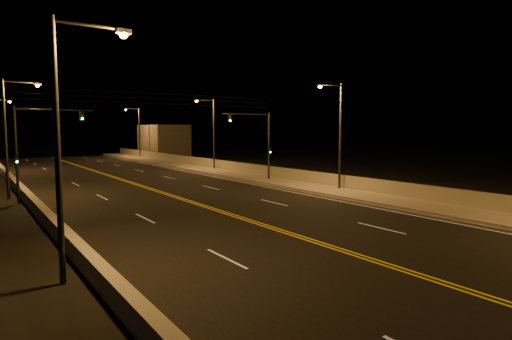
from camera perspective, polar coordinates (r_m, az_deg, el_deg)
road at (r=27.06m, az=-5.92°, el=-5.15°), size 18.00×120.00×0.02m
sidewalk at (r=33.46m, az=10.59°, el=-2.92°), size 3.60×120.00×0.30m
curb at (r=32.19m, az=8.22°, el=-3.35°), size 0.14×120.00×0.15m
parapet_wall at (r=34.55m, az=12.55°, el=-1.60°), size 0.30×120.00×1.00m
jersey_barrier at (r=24.10m, az=-25.82°, el=-6.10°), size 0.45×120.00×0.76m
distant_building_right at (r=77.42m, az=-12.23°, el=3.79°), size 6.00×10.00×5.69m
parapet_rail at (r=34.49m, az=12.57°, el=-0.73°), size 0.06×120.00×0.06m
lane_markings at (r=26.99m, az=-5.85°, el=-5.15°), size 17.32×116.00×0.00m
streetlight_1 at (r=34.05m, az=10.84°, el=5.30°), size 2.55×0.28×8.48m
streetlight_2 at (r=50.71m, az=-5.94°, el=5.41°), size 2.55×0.28×8.48m
streetlight_3 at (r=74.59m, az=-15.51°, el=5.26°), size 2.55×0.28×8.48m
streetlight_4 at (r=14.91m, az=-23.93°, el=4.78°), size 2.55×0.28×8.48m
streetlight_5 at (r=35.09m, az=-29.99°, el=4.67°), size 2.55×0.28×8.48m
traffic_signal_right at (r=39.60m, az=0.60°, el=4.18°), size 5.11×0.31×6.52m
traffic_signal_left at (r=32.70m, az=-27.72°, el=3.27°), size 5.11×0.31×6.52m
overhead_wires at (r=35.33m, az=-13.49°, el=9.26°), size 22.00×0.03×0.83m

